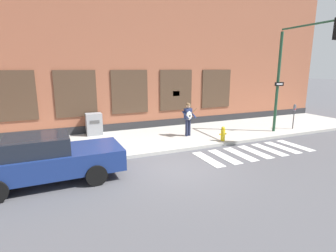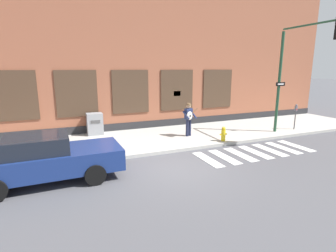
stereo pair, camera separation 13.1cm
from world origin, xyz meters
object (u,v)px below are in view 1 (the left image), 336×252
Objects in this scene: parking_meter at (294,113)px; utility_box at (94,124)px; red_car at (46,159)px; fire_hydrant at (223,134)px; traffic_light at (299,61)px; busker at (188,117)px.

parking_meter is 1.26× the size of utility_box.
red_car is at bearing -171.45° from parking_meter.
parking_meter is at bearing 5.67° from fire_hydrant.
parking_meter is 2.05× the size of fire_hydrant.
fire_hydrant is at bearing 169.32° from traffic_light.
fire_hydrant is (-5.20, -0.52, -0.60)m from parking_meter.
parking_meter is (12.89, 1.94, 0.32)m from red_car.
parking_meter reaches higher than red_car.
busker reaches higher than fire_hydrant.
red_car is 0.85× the size of traffic_light.
red_car is at bearing -113.26° from utility_box.
busker is at bearing 171.22° from parking_meter.
parking_meter reaches higher than utility_box.
red_car is 6.62× the size of fire_hydrant.
traffic_light is 5.13m from fire_hydrant.
busker is at bearing 126.55° from fire_hydrant.
traffic_light is at bearing -24.35° from busker.
busker reaches higher than parking_meter.
red_car is 5.56m from utility_box.
traffic_light reaches higher than parking_meter.
utility_box is (2.20, 5.11, -0.06)m from red_car.
fire_hydrant is at bearing -53.45° from busker.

